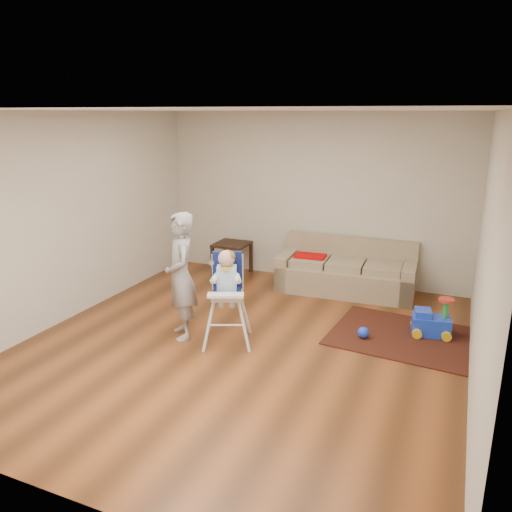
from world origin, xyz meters
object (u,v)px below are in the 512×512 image
at_px(side_table, 232,259).
at_px(ride_on_toy, 432,316).
at_px(adult, 181,276).
at_px(sofa, 346,267).
at_px(high_chair, 227,299).
at_px(toy_ball, 363,333).

bearing_deg(side_table, ride_on_toy, -20.66).
bearing_deg(adult, sofa, 108.65).
distance_m(sofa, side_table, 2.00).
relative_size(ride_on_toy, high_chair, 0.42).
xyz_separation_m(sofa, side_table, (-1.99, 0.11, -0.12)).
distance_m(high_chair, adult, 0.63).
bearing_deg(sofa, ride_on_toy, -43.24).
distance_m(side_table, high_chair, 2.66).
distance_m(side_table, toy_ball, 3.10).
height_order(sofa, adult, adult).
height_order(sofa, side_table, sofa).
bearing_deg(high_chair, sofa, 46.16).
distance_m(ride_on_toy, toy_ball, 0.88).
xyz_separation_m(sofa, high_chair, (-0.89, -2.30, 0.16)).
distance_m(toy_ball, high_chair, 1.72).
xyz_separation_m(ride_on_toy, toy_ball, (-0.75, -0.43, -0.17)).
xyz_separation_m(side_table, ride_on_toy, (3.34, -1.26, -0.02)).
xyz_separation_m(sofa, toy_ball, (0.60, -1.58, -0.31)).
distance_m(toy_ball, adult, 2.33).
distance_m(ride_on_toy, high_chair, 2.54).
distance_m(side_table, ride_on_toy, 3.57).
relative_size(high_chair, adult, 0.74).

